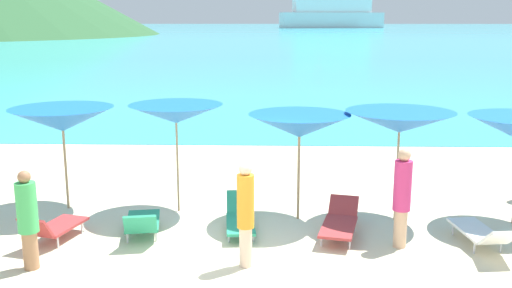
# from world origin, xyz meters

# --- Properties ---
(ground_plane) EXTENTS (50.00, 100.00, 0.30)m
(ground_plane) POSITION_xyz_m (0.00, 10.00, -0.15)
(ground_plane) COLOR beige
(ocean_water) EXTENTS (650.00, 440.00, 0.02)m
(ocean_water) POSITION_xyz_m (0.00, 229.05, 0.01)
(ocean_water) COLOR #38B7CC
(ocean_water) RESTS_ON ground_plane
(umbrella_1) EXTENTS (2.24, 2.24, 2.17)m
(umbrella_1) POSITION_xyz_m (-3.50, 2.74, 1.92)
(umbrella_1) COLOR #9E7F59
(umbrella_1) RESTS_ON ground_plane
(umbrella_2) EXTENTS (2.11, 2.11, 2.27)m
(umbrella_2) POSITION_xyz_m (-1.10, 2.64, 2.07)
(umbrella_2) COLOR #9E7F59
(umbrella_2) RESTS_ON ground_plane
(umbrella_3) EXTENTS (2.03, 2.03, 2.15)m
(umbrella_3) POSITION_xyz_m (1.39, 2.24, 1.91)
(umbrella_3) COLOR #9E7F59
(umbrella_3) RESTS_ON ground_plane
(umbrella_4) EXTENTS (2.26, 2.26, 2.21)m
(umbrella_4) POSITION_xyz_m (3.34, 2.25, 2.00)
(umbrella_4) COLOR #9E7F59
(umbrella_4) RESTS_ON ground_plane
(lounge_chair_0) EXTENTS (0.65, 1.64, 0.57)m
(lounge_chair_0) POSITION_xyz_m (0.26, 1.56, 0.26)
(lounge_chair_0) COLOR #268C66
(lounge_chair_0) RESTS_ON ground_plane
(lounge_chair_1) EXTENTS (0.75, 1.77, 0.63)m
(lounge_chair_1) POSITION_xyz_m (4.58, 0.80, 0.29)
(lounge_chair_1) COLOR white
(lounge_chair_1) RESTS_ON ground_plane
(lounge_chair_2) EXTENTS (0.92, 1.68, 0.57)m
(lounge_chair_2) POSITION_xyz_m (2.13, 1.32, 0.28)
(lounge_chair_2) COLOR #A53333
(lounge_chair_2) RESTS_ON ground_plane
(lounge_chair_4) EXTENTS (0.89, 1.44, 0.64)m
(lounge_chair_4) POSITION_xyz_m (-3.09, 0.85, 0.29)
(lounge_chair_4) COLOR #A53333
(lounge_chair_4) RESTS_ON ground_plane
(lounge_chair_5) EXTENTS (0.83, 1.55, 0.65)m
(lounge_chair_5) POSITION_xyz_m (-1.53, 1.15, 0.29)
(lounge_chair_5) COLOR #268C66
(lounge_chair_5) RESTS_ON ground_plane
(beachgoer_1) EXTENTS (0.28, 0.28, 1.76)m
(beachgoer_1) POSITION_xyz_m (0.45, -0.09, 0.95)
(beachgoer_1) COLOR beige
(beachgoer_1) RESTS_ON ground_plane
(beachgoer_2) EXTENTS (0.31, 0.31, 1.79)m
(beachgoer_2) POSITION_xyz_m (3.14, 0.83, 0.96)
(beachgoer_2) COLOR #DBAA84
(beachgoer_2) RESTS_ON ground_plane
(beachgoer_3) EXTENTS (0.32, 0.32, 1.64)m
(beachgoer_3) POSITION_xyz_m (-3.02, -0.28, 0.87)
(beachgoer_3) COLOR #A3704C
(beachgoer_3) RESTS_ON ground_plane
(cruise_ship) EXTENTS (45.78, 18.16, 21.24)m
(cruise_ship) POSITION_xyz_m (25.62, 247.27, 8.12)
(cruise_ship) COLOR silver
(cruise_ship) RESTS_ON ocean_water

